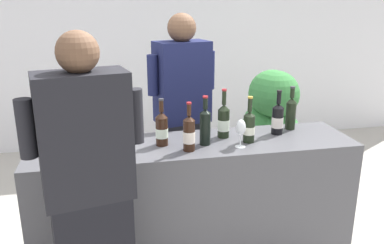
{
  "coord_description": "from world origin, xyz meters",
  "views": [
    {
      "loc": [
        -0.53,
        -2.47,
        1.85
      ],
      "look_at": [
        -0.02,
        0.0,
        1.06
      ],
      "focal_mm": 37.24,
      "sensor_mm": 36.0,
      "label": 1
    }
  ],
  "objects_px": {
    "wine_bottle_5": "(162,129)",
    "potted_shrub": "(273,120)",
    "ice_bucket": "(110,134)",
    "person_server": "(182,126)",
    "wine_bottle_2": "(205,125)",
    "wine_bottle_3": "(224,121)",
    "wine_bottle_1": "(278,119)",
    "wine_bottle_0": "(291,112)",
    "wine_bottle_4": "(189,133)",
    "wine_bottle_6": "(249,126)",
    "person_guest": "(90,204)",
    "wine_glass": "(241,129)"
  },
  "relations": [
    {
      "from": "wine_bottle_5",
      "to": "potted_shrub",
      "type": "relative_size",
      "value": 0.26
    },
    {
      "from": "ice_bucket",
      "to": "person_server",
      "type": "distance_m",
      "value": 0.85
    },
    {
      "from": "wine_bottle_2",
      "to": "person_server",
      "type": "bearing_deg",
      "value": 94.67
    },
    {
      "from": "potted_shrub",
      "to": "wine_bottle_5",
      "type": "bearing_deg",
      "value": -142.95
    },
    {
      "from": "wine_bottle_3",
      "to": "wine_bottle_5",
      "type": "relative_size",
      "value": 1.09
    },
    {
      "from": "ice_bucket",
      "to": "potted_shrub",
      "type": "relative_size",
      "value": 0.2
    },
    {
      "from": "wine_bottle_1",
      "to": "wine_bottle_2",
      "type": "bearing_deg",
      "value": -168.86
    },
    {
      "from": "wine_bottle_0",
      "to": "wine_bottle_4",
      "type": "xyz_separation_m",
      "value": [
        -0.83,
        -0.28,
        -0.01
      ]
    },
    {
      "from": "wine_bottle_0",
      "to": "wine_bottle_1",
      "type": "distance_m",
      "value": 0.17
    },
    {
      "from": "wine_bottle_2",
      "to": "wine_bottle_3",
      "type": "distance_m",
      "value": 0.2
    },
    {
      "from": "wine_bottle_3",
      "to": "wine_bottle_6",
      "type": "xyz_separation_m",
      "value": [
        0.14,
        -0.13,
        -0.01
      ]
    },
    {
      "from": "person_server",
      "to": "potted_shrub",
      "type": "distance_m",
      "value": 1.01
    },
    {
      "from": "person_server",
      "to": "ice_bucket",
      "type": "bearing_deg",
      "value": -133.25
    },
    {
      "from": "wine_bottle_4",
      "to": "wine_bottle_3",
      "type": "bearing_deg",
      "value": 35.6
    },
    {
      "from": "person_server",
      "to": "wine_bottle_2",
      "type": "bearing_deg",
      "value": -85.33
    },
    {
      "from": "wine_bottle_4",
      "to": "ice_bucket",
      "type": "xyz_separation_m",
      "value": [
        -0.49,
        0.06,
        0.01
      ]
    },
    {
      "from": "wine_bottle_6",
      "to": "potted_shrub",
      "type": "height_order",
      "value": "wine_bottle_6"
    },
    {
      "from": "wine_bottle_2",
      "to": "wine_bottle_6",
      "type": "distance_m",
      "value": 0.3
    },
    {
      "from": "wine_bottle_3",
      "to": "potted_shrub",
      "type": "xyz_separation_m",
      "value": [
        0.73,
        0.81,
        -0.28
      ]
    },
    {
      "from": "ice_bucket",
      "to": "wine_bottle_6",
      "type": "bearing_deg",
      "value": 0.72
    },
    {
      "from": "wine_bottle_1",
      "to": "wine_bottle_5",
      "type": "distance_m",
      "value": 0.84
    },
    {
      "from": "person_guest",
      "to": "potted_shrub",
      "type": "relative_size",
      "value": 1.39
    },
    {
      "from": "wine_bottle_4",
      "to": "person_server",
      "type": "distance_m",
      "value": 0.69
    },
    {
      "from": "wine_bottle_2",
      "to": "wine_glass",
      "type": "distance_m",
      "value": 0.24
    },
    {
      "from": "wine_bottle_1",
      "to": "person_guest",
      "type": "xyz_separation_m",
      "value": [
        -1.29,
        -0.64,
        -0.19
      ]
    },
    {
      "from": "person_server",
      "to": "wine_bottle_5",
      "type": "bearing_deg",
      "value": -113.81
    },
    {
      "from": "wine_bottle_4",
      "to": "person_server",
      "type": "bearing_deg",
      "value": 83.32
    },
    {
      "from": "wine_bottle_3",
      "to": "wine_glass",
      "type": "bearing_deg",
      "value": -75.85
    },
    {
      "from": "wine_bottle_0",
      "to": "wine_bottle_5",
      "type": "distance_m",
      "value": 1.0
    },
    {
      "from": "ice_bucket",
      "to": "potted_shrub",
      "type": "bearing_deg",
      "value": 32.42
    },
    {
      "from": "wine_bottle_6",
      "to": "wine_bottle_2",
      "type": "bearing_deg",
      "value": 177.61
    },
    {
      "from": "wine_bottle_0",
      "to": "person_server",
      "type": "height_order",
      "value": "person_server"
    },
    {
      "from": "wine_bottle_1",
      "to": "person_server",
      "type": "height_order",
      "value": "person_server"
    },
    {
      "from": "wine_bottle_6",
      "to": "wine_bottle_5",
      "type": "bearing_deg",
      "value": 174.2
    },
    {
      "from": "wine_bottle_0",
      "to": "wine_bottle_2",
      "type": "distance_m",
      "value": 0.73
    },
    {
      "from": "wine_bottle_4",
      "to": "ice_bucket",
      "type": "bearing_deg",
      "value": 172.66
    },
    {
      "from": "wine_bottle_3",
      "to": "wine_bottle_5",
      "type": "xyz_separation_m",
      "value": [
        -0.44,
        -0.07,
        -0.0
      ]
    },
    {
      "from": "wine_bottle_2",
      "to": "person_guest",
      "type": "relative_size",
      "value": 0.19
    },
    {
      "from": "wine_bottle_3",
      "to": "wine_bottle_6",
      "type": "height_order",
      "value": "wine_bottle_3"
    },
    {
      "from": "wine_bottle_4",
      "to": "wine_bottle_5",
      "type": "distance_m",
      "value": 0.21
    },
    {
      "from": "wine_bottle_6",
      "to": "wine_bottle_3",
      "type": "bearing_deg",
      "value": 137.23
    },
    {
      "from": "ice_bucket",
      "to": "person_guest",
      "type": "bearing_deg",
      "value": -103.07
    },
    {
      "from": "wine_bottle_6",
      "to": "ice_bucket",
      "type": "bearing_deg",
      "value": -179.28
    },
    {
      "from": "wine_bottle_1",
      "to": "wine_bottle_0",
      "type": "bearing_deg",
      "value": 31.3
    },
    {
      "from": "person_server",
      "to": "potted_shrub",
      "type": "xyz_separation_m",
      "value": [
        0.94,
        0.35,
        -0.11
      ]
    },
    {
      "from": "wine_bottle_3",
      "to": "person_guest",
      "type": "bearing_deg",
      "value": -143.95
    },
    {
      "from": "ice_bucket",
      "to": "potted_shrub",
      "type": "height_order",
      "value": "potted_shrub"
    },
    {
      "from": "wine_bottle_0",
      "to": "person_guest",
      "type": "xyz_separation_m",
      "value": [
        -1.43,
        -0.73,
        -0.21
      ]
    },
    {
      "from": "wine_bottle_1",
      "to": "wine_bottle_3",
      "type": "height_order",
      "value": "wine_bottle_3"
    },
    {
      "from": "ice_bucket",
      "to": "wine_bottle_4",
      "type": "bearing_deg",
      "value": -7.34
    }
  ]
}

